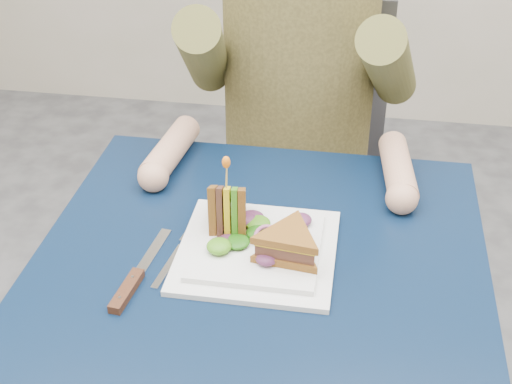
% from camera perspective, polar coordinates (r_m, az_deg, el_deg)
% --- Properties ---
extents(table, '(0.75, 0.75, 0.73)m').
position_cam_1_polar(table, '(1.23, 0.24, -8.34)').
color(table, black).
rests_on(table, ground).
extents(chair, '(0.42, 0.40, 0.93)m').
position_cam_1_polar(chair, '(1.84, 3.50, 2.84)').
color(chair, '#47474C').
rests_on(chair, ground).
extents(diner, '(0.54, 0.59, 0.74)m').
position_cam_1_polar(diner, '(1.58, 3.51, 12.57)').
color(diner, brown).
rests_on(diner, chair).
extents(plate, '(0.26, 0.26, 0.02)m').
position_cam_1_polar(plate, '(1.19, 0.09, -4.61)').
color(plate, white).
rests_on(plate, table).
extents(sandwich_flat, '(0.14, 0.14, 0.05)m').
position_cam_1_polar(sandwich_flat, '(1.14, 2.62, -4.21)').
color(sandwich_flat, brown).
rests_on(sandwich_flat, plate).
extents(sandwich_upright, '(0.09, 0.14, 0.14)m').
position_cam_1_polar(sandwich_upright, '(1.21, -2.30, -1.36)').
color(sandwich_upright, brown).
rests_on(sandwich_upright, plate).
extents(fork, '(0.04, 0.18, 0.01)m').
position_cam_1_polar(fork, '(1.19, -6.46, -5.11)').
color(fork, silver).
rests_on(fork, table).
extents(knife, '(0.04, 0.22, 0.02)m').
position_cam_1_polar(knife, '(1.15, -9.91, -7.19)').
color(knife, silver).
rests_on(knife, table).
extents(toothpick, '(0.01, 0.01, 0.06)m').
position_cam_1_polar(toothpick, '(1.17, -2.37, 1.22)').
color(toothpick, tan).
rests_on(toothpick, sandwich_upright).
extents(toothpick_frill, '(0.01, 0.01, 0.02)m').
position_cam_1_polar(toothpick_frill, '(1.16, -2.40, 2.39)').
color(toothpick_frill, orange).
rests_on(toothpick_frill, sandwich_upright).
extents(lettuce_spill, '(0.15, 0.13, 0.02)m').
position_cam_1_polar(lettuce_spill, '(1.19, 0.41, -3.54)').
color(lettuce_spill, '#337A14').
rests_on(lettuce_spill, plate).
extents(onion_ring, '(0.04, 0.04, 0.02)m').
position_cam_1_polar(onion_ring, '(1.18, 0.85, -3.53)').
color(onion_ring, '#9E4C7A').
rests_on(onion_ring, plate).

